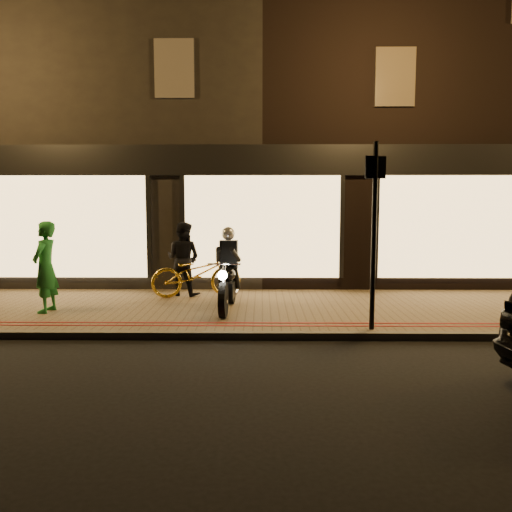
# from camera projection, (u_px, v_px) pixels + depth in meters

# --- Properties ---
(ground) EXTENTS (90.00, 90.00, 0.00)m
(ground) POSITION_uv_depth(u_px,v_px,m) (262.00, 340.00, 7.88)
(ground) COLOR black
(ground) RESTS_ON ground
(sidewalk) EXTENTS (50.00, 4.00, 0.12)m
(sidewalk) POSITION_uv_depth(u_px,v_px,m) (262.00, 310.00, 9.86)
(sidewalk) COLOR brown
(sidewalk) RESTS_ON ground
(kerb_stone) EXTENTS (50.00, 0.14, 0.12)m
(kerb_stone) POSITION_uv_depth(u_px,v_px,m) (262.00, 336.00, 7.92)
(kerb_stone) COLOR #59544C
(kerb_stone) RESTS_ON ground
(red_kerb_lines) EXTENTS (50.00, 0.26, 0.01)m
(red_kerb_lines) POSITION_uv_depth(u_px,v_px,m) (262.00, 324.00, 8.41)
(red_kerb_lines) COLOR maroon
(red_kerb_lines) RESTS_ON sidewalk
(building_row) EXTENTS (48.00, 10.11, 8.50)m
(building_row) POSITION_uv_depth(u_px,v_px,m) (262.00, 140.00, 16.38)
(building_row) COLOR black
(building_row) RESTS_ON ground
(motorcycle) EXTENTS (0.60, 1.94, 1.59)m
(motorcycle) POSITION_uv_depth(u_px,v_px,m) (228.00, 278.00, 9.53)
(motorcycle) COLOR black
(motorcycle) RESTS_ON sidewalk
(sign_post) EXTENTS (0.35, 0.12, 3.00)m
(sign_post) POSITION_uv_depth(u_px,v_px,m) (374.00, 226.00, 7.92)
(sign_post) COLOR black
(sign_post) RESTS_ON sidewalk
(bicycle_gold) EXTENTS (2.04, 1.09, 1.02)m
(bicycle_gold) POSITION_uv_depth(u_px,v_px,m) (196.00, 274.00, 10.87)
(bicycle_gold) COLOR gold
(bicycle_gold) RESTS_ON sidewalk
(person_green) EXTENTS (0.45, 0.65, 1.71)m
(person_green) POSITION_uv_depth(u_px,v_px,m) (45.00, 267.00, 9.31)
(person_green) COLOR #1F752D
(person_green) RESTS_ON sidewalk
(person_dark) EXTENTS (0.96, 0.85, 1.63)m
(person_dark) POSITION_uv_depth(u_px,v_px,m) (183.00, 259.00, 11.03)
(person_dark) COLOR black
(person_dark) RESTS_ON sidewalk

